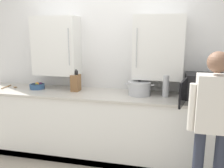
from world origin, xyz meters
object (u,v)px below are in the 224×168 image
object	(u,v)px
microwave_oven	(206,87)
wooden_spoon	(11,87)
thermos_flask	(166,86)
fruit_bowl	(37,86)
stock_pot	(139,88)
knife_block	(76,83)
person_figure	(212,118)

from	to	relation	value
microwave_oven	wooden_spoon	distance (m)	2.79
wooden_spoon	microwave_oven	bearing A→B (deg)	0.18
thermos_flask	wooden_spoon	size ratio (longest dim) A/B	1.19
microwave_oven	fruit_bowl	distance (m)	2.35
thermos_flask	microwave_oven	bearing A→B (deg)	0.59
microwave_oven	fruit_bowl	size ratio (longest dim) A/B	3.42
thermos_flask	wooden_spoon	world-z (taller)	thermos_flask
wooden_spoon	stock_pot	bearing A→B (deg)	0.31
knife_block	stock_pot	bearing A→B (deg)	-1.02
person_figure	stock_pot	bearing A→B (deg)	137.16
knife_block	stock_pot	size ratio (longest dim) A/B	0.80
stock_pot	microwave_oven	bearing A→B (deg)	-0.12
person_figure	knife_block	bearing A→B (deg)	156.16
stock_pot	thermos_flask	size ratio (longest dim) A/B	1.39
microwave_oven	thermos_flask	distance (m)	0.49
microwave_oven	stock_pot	world-z (taller)	microwave_oven
thermos_flask	fruit_bowl	world-z (taller)	thermos_flask
wooden_spoon	person_figure	world-z (taller)	person_figure
knife_block	fruit_bowl	distance (m)	0.62
microwave_oven	person_figure	bearing A→B (deg)	-92.61
thermos_flask	person_figure	size ratio (longest dim) A/B	0.18
thermos_flask	fruit_bowl	xyz separation A→B (m)	(-1.86, 0.02, -0.10)
fruit_bowl	wooden_spoon	bearing A→B (deg)	-176.33
microwave_oven	knife_block	size ratio (longest dim) A/B	2.37
thermos_flask	person_figure	world-z (taller)	person_figure
knife_block	person_figure	distance (m)	1.87
thermos_flask	stock_pot	bearing A→B (deg)	178.87
stock_pot	fruit_bowl	bearing A→B (deg)	179.35
knife_block	fruit_bowl	xyz separation A→B (m)	(-0.61, 0.00, -0.08)
person_figure	microwave_oven	bearing A→B (deg)	87.39
knife_block	stock_pot	xyz separation A→B (m)	(0.91, -0.02, -0.03)
stock_pot	wooden_spoon	bearing A→B (deg)	-179.69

